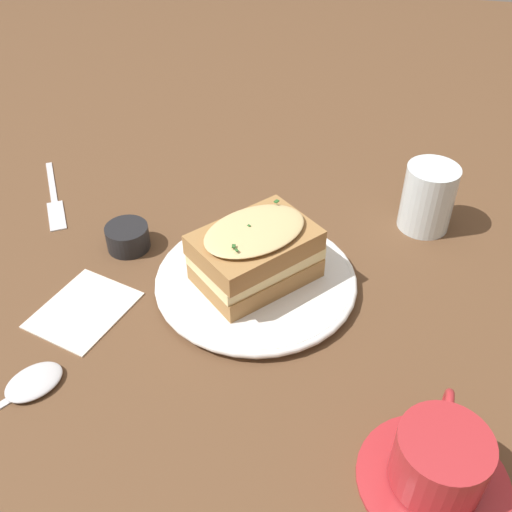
% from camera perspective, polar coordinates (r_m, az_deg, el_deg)
% --- Properties ---
extents(ground_plane, '(2.40, 2.40, 0.00)m').
position_cam_1_polar(ground_plane, '(0.72, -2.05, -3.67)').
color(ground_plane, brown).
extents(dinner_plate, '(0.24, 0.24, 0.02)m').
position_cam_1_polar(dinner_plate, '(0.72, -0.00, -2.38)').
color(dinner_plate, white).
rests_on(dinner_plate, ground_plane).
extents(sandwich, '(0.17, 0.16, 0.08)m').
position_cam_1_polar(sandwich, '(0.69, -0.05, 0.27)').
color(sandwich, '#A37542').
rests_on(sandwich, dinner_plate).
extents(teacup_with_saucer, '(0.14, 0.14, 0.06)m').
position_cam_1_polar(teacup_with_saucer, '(0.57, 17.03, -18.31)').
color(teacup_with_saucer, '#AD282D').
rests_on(teacup_with_saucer, ground_plane).
extents(water_glass, '(0.07, 0.07, 0.09)m').
position_cam_1_polar(water_glass, '(0.83, 16.06, 5.36)').
color(water_glass, silver).
rests_on(water_glass, ground_plane).
extents(fork, '(0.17, 0.10, 0.00)m').
position_cam_1_polar(fork, '(0.91, -18.64, 4.90)').
color(fork, silver).
rests_on(fork, ground_plane).
extents(spoon, '(0.16, 0.12, 0.01)m').
position_cam_1_polar(spoon, '(0.66, -21.11, -11.59)').
color(spoon, silver).
rests_on(spoon, ground_plane).
extents(napkin, '(0.13, 0.12, 0.00)m').
position_cam_1_polar(napkin, '(0.73, -16.10, -4.90)').
color(napkin, silver).
rests_on(napkin, ground_plane).
extents(condiment_pot, '(0.06, 0.06, 0.03)m').
position_cam_1_polar(condiment_pot, '(0.79, -12.13, 1.76)').
color(condiment_pot, black).
rests_on(condiment_pot, ground_plane).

